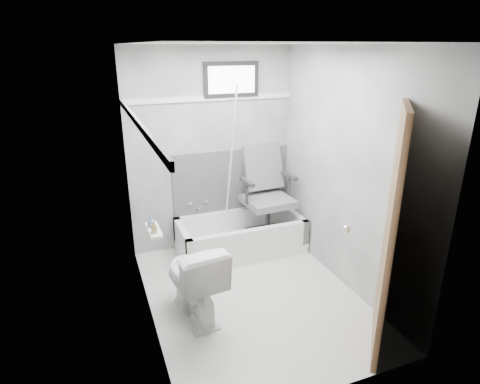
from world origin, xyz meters
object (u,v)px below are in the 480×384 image
toilet (194,279)px  soap_bottle_b (151,221)px  door (445,247)px  soap_bottle_a (154,227)px  bathtub (241,235)px  office_chair (268,194)px

toilet → soap_bottle_b: 0.67m
door → soap_bottle_a: size_ratio=21.17×
bathtub → soap_bottle_a: soap_bottle_a is taller
door → soap_bottle_a: (-1.92, 1.18, -0.03)m
door → bathtub: bearing=108.7°
office_chair → soap_bottle_b: size_ratio=12.74×
door → soap_bottle_b: 2.33m
bathtub → soap_bottle_a: bearing=-138.7°
toilet → bathtub: bearing=-136.9°
office_chair → soap_bottle_a: office_chair is taller
office_chair → soap_bottle_a: 1.88m
toilet → soap_bottle_b: size_ratio=8.74×
door → office_chair: bearing=99.7°
soap_bottle_a → toilet: bearing=2.8°
toilet → soap_bottle_b: bearing=-28.2°
soap_bottle_a → soap_bottle_b: 0.14m
office_chair → toilet: size_ratio=1.46×
bathtub → toilet: bearing=-130.0°
bathtub → office_chair: (0.37, 0.02, 0.48)m
office_chair → door: bearing=-83.6°
toilet → office_chair: bearing=-146.6°
toilet → door: bearing=136.2°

